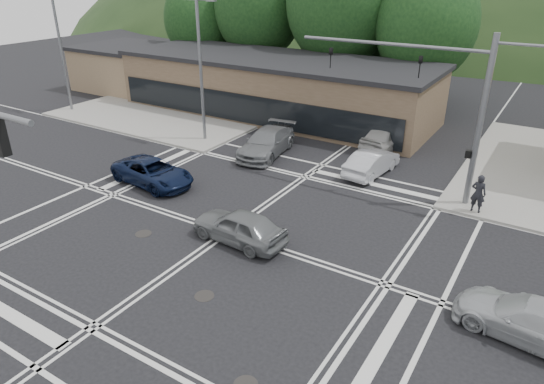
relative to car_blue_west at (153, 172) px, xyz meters
The scene contains 20 objects.
ground 6.76m from the car_blue_west, 18.21° to the right, with size 120.00×120.00×0.00m, color black.
sidewalk_nw 15.52m from the car_blue_west, 123.73° to the left, with size 16.00×16.00×0.15m, color gray.
commercial_row 15.04m from the car_blue_west, 96.18° to the left, with size 24.00×8.00×4.00m, color brown.
commercial_nw 23.10m from the car_blue_west, 139.77° to the left, with size 8.00×7.00×3.60m, color #846B4F.
hill_north 88.13m from the car_blue_west, 85.84° to the left, with size 252.00×126.00×140.00m, color #213819.
tree_n_a 24.07m from the car_blue_west, 109.17° to the left, with size 8.00×8.00×11.75m.
tree_n_b 23.03m from the car_blue_west, 88.99° to the left, with size 9.00×9.00×12.98m.
tree_n_c 23.83m from the car_blue_west, 71.36° to the left, with size 7.60×7.60×10.87m.
tree_n_d 25.47m from the car_blue_west, 123.08° to the left, with size 6.80×6.80×9.76m.
tree_n_e 27.05m from the car_blue_west, 80.38° to the left, with size 8.40×8.40×11.98m.
streetlight_nw 8.43m from the car_blue_west, 106.57° to the left, with size 2.50×0.25×9.00m.
streetlight_w 17.57m from the car_blue_west, 156.08° to the left, with size 2.50×0.25×9.00m.
signal_mast_ne 15.31m from the car_blue_west, 24.58° to the left, with size 11.65×0.30×8.00m.
car_blue_west is the anchor object (origin of this frame).
car_grey_center 7.67m from the car_blue_west, 18.24° to the right, with size 1.69×4.20×1.43m, color slate.
car_silver_east 18.44m from the car_blue_west, ahead, with size 1.88×4.63×1.34m, color #ACB0B4.
car_queue_a 11.84m from the car_blue_west, 38.30° to the left, with size 1.45×4.17×1.37m, color silver.
car_queue_b 14.67m from the car_blue_west, 54.20° to the left, with size 1.88×4.67×1.59m, color #B3B2AE.
car_northbound 7.42m from the car_blue_west, 68.46° to the left, with size 2.15×5.28×1.53m, color slate.
pedestrian 16.11m from the car_blue_west, 19.59° to the left, with size 0.67×0.44×1.83m, color black.
Camera 1 is at (11.33, -14.49, 10.57)m, focal length 32.00 mm.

